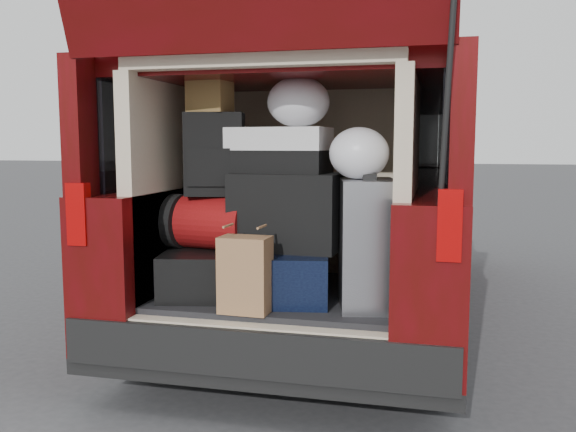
# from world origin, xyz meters

# --- Properties ---
(ground) EXTENTS (80.00, 80.00, 0.00)m
(ground) POSITION_xyz_m (0.00, 0.00, 0.00)
(ground) COLOR #363638
(ground) RESTS_ON ground
(minivan) EXTENTS (1.90, 5.35, 2.77)m
(minivan) POSITION_xyz_m (0.00, 1.86, 0.91)
(minivan) COLOR black
(minivan) RESTS_ON ground
(load_floor) EXTENTS (1.24, 1.05, 0.55)m
(load_floor) POSITION_xyz_m (0.00, 0.28, 0.28)
(load_floor) COLOR black
(load_floor) RESTS_ON ground
(black_hardshell) EXTENTS (0.54, 0.67, 0.24)m
(black_hardshell) POSITION_xyz_m (-0.39, 0.15, 0.67)
(black_hardshell) COLOR black
(black_hardshell) RESTS_ON load_floor
(navy_hardshell) EXTENTS (0.56, 0.65, 0.25)m
(navy_hardshell) POSITION_xyz_m (0.03, 0.14, 0.68)
(navy_hardshell) COLOR black
(navy_hardshell) RESTS_ON load_floor
(silver_roller) EXTENTS (0.34, 0.47, 0.63)m
(silver_roller) POSITION_xyz_m (0.48, 0.07, 0.87)
(silver_roller) COLOR silver
(silver_roller) RESTS_ON load_floor
(kraft_bag) EXTENTS (0.24, 0.16, 0.37)m
(kraft_bag) POSITION_xyz_m (-0.07, -0.19, 0.73)
(kraft_bag) COLOR #A17448
(kraft_bag) RESTS_ON load_floor
(red_duffel) EXTENTS (0.49, 0.36, 0.29)m
(red_duffel) POSITION_xyz_m (-0.38, 0.17, 0.93)
(red_duffel) COLOR maroon
(red_duffel) RESTS_ON black_hardshell
(black_soft_case) EXTENTS (0.57, 0.36, 0.40)m
(black_soft_case) POSITION_xyz_m (0.05, 0.17, 1.00)
(black_soft_case) COLOR black
(black_soft_case) RESTS_ON navy_hardshell
(backpack) EXTENTS (0.34, 0.25, 0.44)m
(backpack) POSITION_xyz_m (-0.35, 0.18, 1.30)
(backpack) COLOR black
(backpack) RESTS_ON red_duffel
(twotone_duffel) EXTENTS (0.56, 0.33, 0.24)m
(twotone_duffel) POSITION_xyz_m (-0.01, 0.20, 1.32)
(twotone_duffel) COLOR white
(twotone_duffel) RESTS_ON black_soft_case
(grocery_sack_lower) EXTENTS (0.22, 0.19, 0.19)m
(grocery_sack_lower) POSITION_xyz_m (-0.37, 0.17, 1.61)
(grocery_sack_lower) COLOR brown
(grocery_sack_lower) RESTS_ON backpack
(plastic_bag_center) EXTENTS (0.33, 0.30, 0.26)m
(plastic_bag_center) POSITION_xyz_m (0.10, 0.21, 1.57)
(plastic_bag_center) COLOR white
(plastic_bag_center) RESTS_ON twotone_duffel
(plastic_bag_right) EXTENTS (0.31, 0.29, 0.25)m
(plastic_bag_right) POSITION_xyz_m (0.43, 0.05, 1.31)
(plastic_bag_right) COLOR white
(plastic_bag_right) RESTS_ON silver_roller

